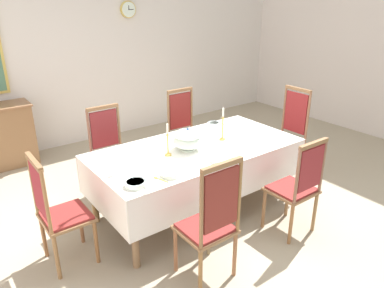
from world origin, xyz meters
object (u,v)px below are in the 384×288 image
at_px(chair_head_east, 288,133).
at_px(candlestick_west, 168,143).
at_px(chair_north_a, 110,151).
at_px(chair_south_a, 211,221).
at_px(dining_table, 197,153).
at_px(bowl_near_right, 214,124).
at_px(chair_north_b, 185,130).
at_px(spoon_secondary, 220,123).
at_px(mounted_clock, 128,9).
at_px(spoon_primary, 158,178).
at_px(bowl_far_left, 135,183).
at_px(chair_south_b, 297,185).
at_px(candlestick_east, 223,127).
at_px(bowl_near_left, 171,173).
at_px(bowl_far_right, 220,160).
at_px(chair_head_west, 58,210).
at_px(soup_tureen, 188,139).

height_order(chair_head_east, candlestick_west, chair_head_east).
bearing_deg(chair_north_a, chair_south_a, 90.00).
xyz_separation_m(dining_table, bowl_near_right, (0.62, 0.44, 0.10)).
height_order(chair_south_a, chair_head_east, chair_head_east).
bearing_deg(chair_north_b, spoon_secondary, 111.80).
bearing_deg(chair_north_a, candlestick_west, 102.73).
xyz_separation_m(chair_south_a, bowl_near_right, (1.21, 1.41, 0.22)).
bearing_deg(mounted_clock, spoon_primary, -114.69).
distance_m(chair_north_a, spoon_secondary, 1.44).
xyz_separation_m(bowl_far_left, mounted_clock, (1.72, 3.24, 1.29)).
relative_size(chair_north_a, chair_south_b, 1.04).
relative_size(chair_north_b, candlestick_west, 3.32).
bearing_deg(bowl_near_right, chair_north_b, 98.43).
distance_m(dining_table, chair_north_a, 1.14).
height_order(candlestick_east, bowl_near_right, candlestick_east).
relative_size(chair_north_a, candlestick_east, 2.91).
bearing_deg(bowl_near_left, chair_south_b, -25.66).
bearing_deg(dining_table, spoon_secondary, 32.18).
distance_m(bowl_near_left, spoon_secondary, 1.61).
xyz_separation_m(chair_head_east, spoon_primary, (-2.29, -0.38, 0.19)).
xyz_separation_m(dining_table, candlestick_east, (0.37, -0.00, 0.23)).
bearing_deg(bowl_far_left, bowl_near_right, 27.51).
bearing_deg(bowl_far_left, chair_north_a, 74.46).
bearing_deg(bowl_near_right, candlestick_west, -156.05).
bearing_deg(dining_table, bowl_far_right, -95.21).
bearing_deg(bowl_near_right, chair_south_a, -130.69).
bearing_deg(bowl_near_left, chair_north_b, 50.06).
bearing_deg(chair_head_west, chair_north_a, 135.20).
xyz_separation_m(chair_south_b, bowl_far_left, (-1.51, 0.58, 0.26)).
bearing_deg(mounted_clock, candlestick_east, -97.59).
xyz_separation_m(chair_south_b, soup_tureen, (-0.66, 0.96, 0.35)).
xyz_separation_m(bowl_near_right, spoon_secondary, (0.12, 0.03, -0.02)).
relative_size(soup_tureen, mounted_clock, 1.18).
bearing_deg(bowl_far_left, soup_tureen, 24.48).
height_order(chair_head_west, bowl_near_right, chair_head_west).
relative_size(chair_south_b, candlestick_west, 3.08).
distance_m(chair_south_b, bowl_far_left, 1.63).
distance_m(chair_head_east, bowl_far_right, 1.66).
height_order(chair_south_b, candlestick_west, candlestick_west).
height_order(candlestick_east, bowl_far_left, candlestick_east).
distance_m(chair_north_a, bowl_far_right, 1.53).
distance_m(bowl_far_left, mounted_clock, 3.89).
xyz_separation_m(spoon_primary, spoon_secondary, (1.48, 0.85, 0.00)).
bearing_deg(bowl_near_left, candlestick_east, 22.62).
height_order(chair_south_a, mounted_clock, mounted_clock).
height_order(chair_south_b, candlestick_east, candlestick_east).
distance_m(chair_north_b, chair_head_east, 1.40).
height_order(candlestick_east, mounted_clock, mounted_clock).
bearing_deg(candlestick_east, chair_head_west, -180.00).
distance_m(candlestick_east, bowl_near_left, 1.07).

